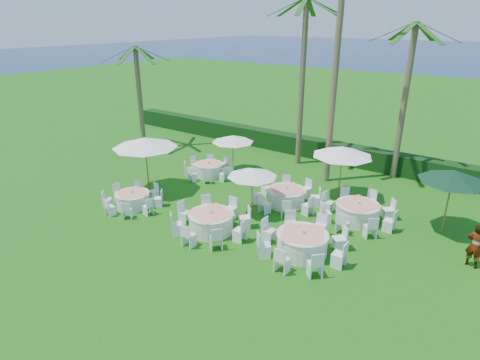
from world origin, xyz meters
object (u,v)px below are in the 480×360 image
object	(u,v)px
banquet_table_a	(133,199)
banquet_table_d	(209,169)
umbrella_green	(453,176)
staff_person	(475,246)
banquet_table_e	(286,196)
umbrella_b	(252,173)
umbrella_a	(145,142)
umbrella_c	(233,139)
banquet_table_c	(302,243)
umbrella_d	(343,151)
banquet_table_b	(211,222)
banquet_table_f	(357,212)

from	to	relation	value
banquet_table_a	banquet_table_d	size ratio (longest dim) A/B	1.00
umbrella_green	staff_person	bearing A→B (deg)	-56.48
banquet_table_e	umbrella_b	size ratio (longest dim) A/B	1.41
umbrella_a	umbrella_c	bearing A→B (deg)	68.19
umbrella_a	umbrella_b	distance (m)	6.00
umbrella_green	umbrella_a	bearing A→B (deg)	-162.57
banquet_table_c	umbrella_b	world-z (taller)	umbrella_b
umbrella_a	umbrella_c	world-z (taller)	umbrella_a
umbrella_d	umbrella_green	bearing A→B (deg)	-8.12
banquet_table_b	umbrella_green	bearing A→B (deg)	35.14
umbrella_d	staff_person	distance (m)	7.12
banquet_table_c	banquet_table_d	distance (m)	9.31
umbrella_green	banquet_table_e	bearing A→B (deg)	-167.69
banquet_table_b	banquet_table_c	xyz separation A→B (m)	(3.94, 0.69, 0.01)
banquet_table_c	umbrella_b	size ratio (longest dim) A/B	1.52
umbrella_a	umbrella_d	distance (m)	9.79
banquet_table_c	umbrella_a	size ratio (longest dim) A/B	1.06
banquet_table_f	staff_person	xyz separation A→B (m)	(4.70, -0.96, 0.41)
banquet_table_e	staff_person	distance (m)	8.15
banquet_table_d	umbrella_a	size ratio (longest dim) A/B	0.87
umbrella_c	umbrella_a	bearing A→B (deg)	-111.81
banquet_table_b	staff_person	xyz separation A→B (m)	(9.39, 3.55, 0.40)
banquet_table_b	banquet_table_f	distance (m)	6.51
umbrella_a	staff_person	distance (m)	15.07
banquet_table_d	banquet_table_f	size ratio (longest dim) A/B	0.85
banquet_table_d	banquet_table_e	xyz separation A→B (m)	(5.57, -0.84, 0.05)
banquet_table_e	staff_person	world-z (taller)	staff_person
umbrella_c	umbrella_green	bearing A→B (deg)	-3.00
banquet_table_d	umbrella_a	distance (m)	4.39
banquet_table_b	umbrella_a	distance (m)	6.02
banquet_table_d	banquet_table_e	size ratio (longest dim) A/B	0.88
umbrella_a	umbrella_d	size ratio (longest dim) A/B	1.12
banquet_table_e	umbrella_c	distance (m)	5.44
banquet_table_f	umbrella_c	bearing A→B (deg)	168.10
banquet_table_f	umbrella_green	world-z (taller)	umbrella_green
banquet_table_e	banquet_table_f	size ratio (longest dim) A/B	0.96
banquet_table_e	umbrella_c	world-z (taller)	umbrella_c
banquet_table_d	umbrella_d	size ratio (longest dim) A/B	0.98
banquet_table_a	umbrella_a	distance (m)	2.99
banquet_table_d	umbrella_green	world-z (taller)	umbrella_green
banquet_table_d	umbrella_green	size ratio (longest dim) A/B	1.01
umbrella_d	staff_person	size ratio (longest dim) A/B	1.72
banquet_table_d	staff_person	size ratio (longest dim) A/B	1.68
staff_person	banquet_table_e	bearing A→B (deg)	9.00
banquet_table_e	banquet_table_b	bearing A→B (deg)	-106.98
staff_person	umbrella_b	bearing A→B (deg)	20.74
umbrella_a	umbrella_d	bearing A→B (deg)	30.17
banquet_table_a	umbrella_green	size ratio (longest dim) A/B	1.01
banquet_table_e	umbrella_d	size ratio (longest dim) A/B	1.10
banquet_table_a	banquet_table_c	world-z (taller)	banquet_table_c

